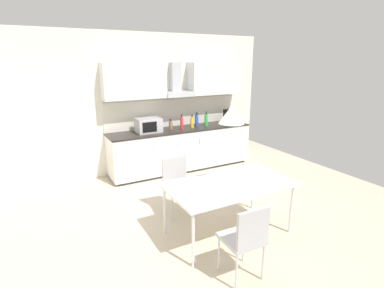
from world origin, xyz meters
name	(u,v)px	position (x,y,z in m)	size (l,w,h in m)	color
ground_plane	(187,225)	(0.00, 0.00, -0.01)	(7.62, 7.27, 0.02)	beige
wall_back	(130,105)	(0.00, 2.47, 1.40)	(6.10, 0.10, 2.81)	silver
kitchen_counter	(181,149)	(0.96, 2.10, 0.45)	(3.07, 0.69, 0.90)	#333333
backsplash_tile	(174,112)	(0.96, 2.41, 1.19)	(3.05, 0.02, 0.59)	silver
upper_wall_cabinets	(177,80)	(0.96, 2.26, 1.88)	(3.05, 0.40, 0.68)	silver
microwave	(149,125)	(0.24, 2.09, 1.04)	(0.48, 0.35, 0.28)	#ADADB2
coffee_maker	(228,116)	(2.16, 2.12, 1.05)	(0.18, 0.19, 0.30)	black
bottle_brown	(171,125)	(0.74, 2.14, 0.99)	(0.08, 0.08, 0.22)	brown
bottle_blue	(197,120)	(1.36, 2.13, 1.03)	(0.07, 0.07, 0.31)	blue
bottle_red	(182,123)	(0.96, 2.06, 1.03)	(0.06, 0.06, 0.30)	red
bottle_green	(206,120)	(1.55, 2.06, 1.03)	(0.07, 0.07, 0.31)	green
bottle_yellow	(192,122)	(1.20, 2.06, 1.01)	(0.07, 0.07, 0.27)	yellow
dining_table	(229,186)	(0.39, -0.45, 0.69)	(1.62, 0.91, 0.73)	white
chair_near_left	(246,236)	(0.03, -1.28, 0.53)	(0.41, 0.41, 0.87)	#B2B2B7
chair_far_left	(177,180)	(0.04, 0.39, 0.53)	(0.44, 0.44, 0.87)	#B2B2B7
pendant_lamp	(232,115)	(0.39, -0.45, 1.63)	(0.32, 0.32, 0.22)	silver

